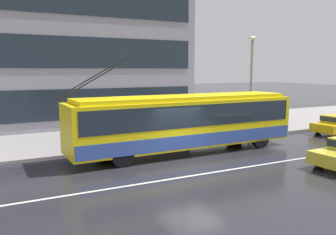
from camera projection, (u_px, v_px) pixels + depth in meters
ground_plane at (191, 167)px, 15.61m from camera, size 160.00×160.00×0.00m
sidewalk_slab at (122, 133)px, 23.64m from camera, size 80.00×10.00×0.14m
lane_centre_line at (206, 173)px, 14.55m from camera, size 72.00×0.14×0.01m
trolleybus at (186, 121)px, 18.13m from camera, size 12.61×2.77×5.20m
bus_shelter at (146, 107)px, 21.38m from camera, size 3.92×1.51×2.54m
pedestrian_at_shelter at (188, 114)px, 20.69m from camera, size 1.17×1.17×1.92m
pedestrian_approaching_curb at (169, 110)px, 21.89m from camera, size 1.32×1.32×1.99m
pedestrian_walking_past at (107, 111)px, 20.69m from camera, size 1.27×1.27×2.07m
pedestrian_waiting_by_pole at (166, 115)px, 20.63m from camera, size 1.07×1.07×1.95m
street_lamp at (251, 76)px, 22.42m from camera, size 0.60×0.32×6.22m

